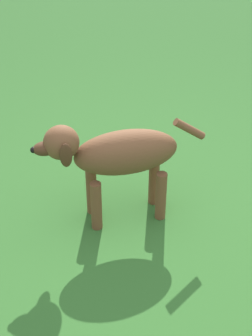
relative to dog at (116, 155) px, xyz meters
The scene contains 3 objects.
ground 0.55m from the dog, 30.32° to the right, with size 14.00×14.00×0.00m, color #2D6026.
dog is the anchor object (origin of this frame).
tennis_ball_0 0.74m from the dog, 108.92° to the left, with size 0.07×0.07×0.07m, color yellow.
Camera 1 is at (-0.15, -2.20, 2.03)m, focal length 56.26 mm.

